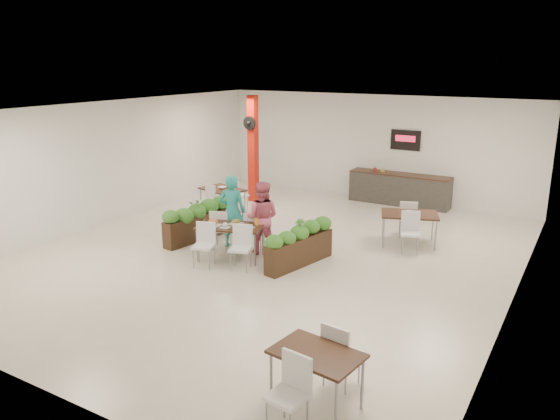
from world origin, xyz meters
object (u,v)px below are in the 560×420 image
(service_counter, at_px, (399,188))
(diner_man, at_px, (232,211))
(side_table_b, at_px, (409,218))
(planter_right, at_px, (299,243))
(side_table_c, at_px, (317,362))
(main_table, at_px, (230,230))
(side_table_a, at_px, (222,193))
(diner_woman, at_px, (262,218))
(planter_left, at_px, (197,219))
(red_column, at_px, (253,148))

(service_counter, bearing_deg, diner_man, -109.93)
(service_counter, distance_m, side_table_b, 3.72)
(service_counter, distance_m, planter_right, 5.96)
(side_table_c, bearing_deg, main_table, 144.30)
(planter_right, xyz_separation_m, side_table_a, (-3.72, 2.35, 0.13))
(service_counter, height_order, main_table, service_counter)
(diner_man, distance_m, side_table_a, 2.78)
(service_counter, relative_size, diner_man, 1.76)
(service_counter, height_order, side_table_c, service_counter)
(diner_woman, height_order, side_table_b, diner_woman)
(main_table, height_order, diner_man, diner_man)
(main_table, bearing_deg, side_table_c, -43.27)
(main_table, bearing_deg, planter_left, 155.93)
(service_counter, bearing_deg, main_table, -104.76)
(main_table, height_order, side_table_a, same)
(diner_woman, xyz_separation_m, side_table_b, (2.65, 2.25, -0.19))
(diner_man, bearing_deg, side_table_a, -67.35)
(diner_woman, height_order, planter_left, diner_woman)
(diner_man, bearing_deg, red_column, -81.66)
(planter_right, bearing_deg, planter_left, 175.44)
(main_table, relative_size, side_table_c, 1.16)
(service_counter, height_order, planter_right, service_counter)
(planter_left, height_order, side_table_c, planter_left)
(diner_man, bearing_deg, diner_woman, 161.60)
(diner_man, relative_size, planter_right, 0.89)
(planter_right, xyz_separation_m, side_table_c, (2.51, -4.18, 0.12))
(planter_left, bearing_deg, service_counter, 61.68)
(service_counter, relative_size, diner_woman, 1.82)
(planter_left, bearing_deg, side_table_b, 27.02)
(service_counter, height_order, side_table_a, service_counter)
(side_table_a, bearing_deg, service_counter, 58.00)
(diner_woman, distance_m, side_table_a, 3.35)
(main_table, distance_m, side_table_a, 3.52)
(red_column, relative_size, diner_woman, 1.94)
(main_table, height_order, diner_woman, diner_woman)
(service_counter, xyz_separation_m, side_table_b, (1.39, -3.44, 0.15))
(diner_man, xyz_separation_m, side_table_c, (4.41, -4.44, -0.24))
(side_table_c, bearing_deg, planter_left, 148.47)
(service_counter, distance_m, diner_man, 6.07)
(diner_woman, distance_m, planter_left, 1.85)
(diner_man, xyz_separation_m, planter_right, (1.90, -0.26, -0.35))
(side_table_b, bearing_deg, planter_right, -142.51)
(planter_left, relative_size, side_table_a, 1.18)
(main_table, bearing_deg, service_counter, 75.24)
(diner_woman, bearing_deg, planter_left, -17.54)
(red_column, xyz_separation_m, side_table_c, (6.34, -8.27, -1.03))
(diner_woman, xyz_separation_m, side_table_a, (-2.62, 2.09, -0.19))
(service_counter, bearing_deg, red_column, -155.00)
(diner_woman, bearing_deg, side_table_a, -56.97)
(side_table_b, relative_size, side_table_c, 1.00)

